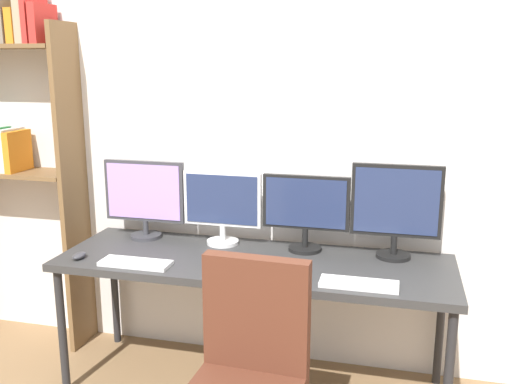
{
  "coord_description": "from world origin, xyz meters",
  "views": [
    {
      "loc": [
        0.7,
        -2.12,
        1.75
      ],
      "look_at": [
        0.0,
        0.65,
        1.09
      ],
      "focal_mm": 39.84,
      "sensor_mm": 36.0,
      "label": 1
    }
  ],
  "objects_px": {
    "bookshelf": "(4,118)",
    "monitor_center_left": "(222,205)",
    "monitor_far_left": "(145,196)",
    "computer_mouse": "(79,256)",
    "keyboard_right": "(359,284)",
    "desk": "(254,269)",
    "monitor_far_right": "(396,207)",
    "monitor_center_right": "(306,209)",
    "keyboard_left": "(136,263)"
  },
  "relations": [
    {
      "from": "keyboard_right",
      "to": "monitor_far_left",
      "type": "bearing_deg",
      "value": 160.75
    },
    {
      "from": "keyboard_right",
      "to": "computer_mouse",
      "type": "xyz_separation_m",
      "value": [
        -1.45,
        0.02,
        0.01
      ]
    },
    {
      "from": "monitor_far_left",
      "to": "monitor_center_left",
      "type": "bearing_deg",
      "value": -0.01
    },
    {
      "from": "keyboard_left",
      "to": "computer_mouse",
      "type": "distance_m",
      "value": 0.33
    },
    {
      "from": "monitor_center_right",
      "to": "keyboard_right",
      "type": "relative_size",
      "value": 1.31
    },
    {
      "from": "bookshelf",
      "to": "monitor_far_right",
      "type": "xyz_separation_m",
      "value": [
        2.32,
        -0.02,
        -0.4
      ]
    },
    {
      "from": "monitor_far_left",
      "to": "monitor_far_right",
      "type": "height_order",
      "value": "monitor_far_right"
    },
    {
      "from": "desk",
      "to": "monitor_far_right",
      "type": "relative_size",
      "value": 4.14
    },
    {
      "from": "monitor_far_left",
      "to": "keyboard_left",
      "type": "bearing_deg",
      "value": -71.69
    },
    {
      "from": "bookshelf",
      "to": "monitor_far_left",
      "type": "distance_m",
      "value": 1.0
    },
    {
      "from": "desk",
      "to": "monitor_far_left",
      "type": "xyz_separation_m",
      "value": [
        -0.71,
        0.21,
        0.3
      ]
    },
    {
      "from": "keyboard_right",
      "to": "computer_mouse",
      "type": "relative_size",
      "value": 3.75
    },
    {
      "from": "desk",
      "to": "monitor_center_left",
      "type": "relative_size",
      "value": 4.61
    },
    {
      "from": "monitor_far_left",
      "to": "desk",
      "type": "bearing_deg",
      "value": -16.73
    },
    {
      "from": "monitor_far_right",
      "to": "keyboard_right",
      "type": "distance_m",
      "value": 0.54
    },
    {
      "from": "keyboard_left",
      "to": "computer_mouse",
      "type": "bearing_deg",
      "value": 177.09
    },
    {
      "from": "bookshelf",
      "to": "computer_mouse",
      "type": "xyz_separation_m",
      "value": [
        0.72,
        -0.44,
        -0.66
      ]
    },
    {
      "from": "bookshelf",
      "to": "monitor_center_left",
      "type": "xyz_separation_m",
      "value": [
        1.38,
        -0.02,
        -0.45
      ]
    },
    {
      "from": "desk",
      "to": "monitor_center_right",
      "type": "bearing_deg",
      "value": 42.03
    },
    {
      "from": "monitor_center_right",
      "to": "keyboard_left",
      "type": "height_order",
      "value": "monitor_center_right"
    },
    {
      "from": "computer_mouse",
      "to": "monitor_center_right",
      "type": "bearing_deg",
      "value": 20.73
    },
    {
      "from": "bookshelf",
      "to": "monitor_center_right",
      "type": "height_order",
      "value": "bookshelf"
    },
    {
      "from": "desk",
      "to": "computer_mouse",
      "type": "bearing_deg",
      "value": -166.51
    },
    {
      "from": "monitor_far_left",
      "to": "monitor_center_left",
      "type": "xyz_separation_m",
      "value": [
        0.47,
        -0.0,
        -0.02
      ]
    },
    {
      "from": "keyboard_left",
      "to": "monitor_center_right",
      "type": "bearing_deg",
      "value": 29.07
    },
    {
      "from": "bookshelf",
      "to": "computer_mouse",
      "type": "relative_size",
      "value": 22.28
    },
    {
      "from": "monitor_center_left",
      "to": "computer_mouse",
      "type": "height_order",
      "value": "monitor_center_left"
    },
    {
      "from": "computer_mouse",
      "to": "desk",
      "type": "bearing_deg",
      "value": 13.49
    },
    {
      "from": "monitor_far_right",
      "to": "keyboard_left",
      "type": "relative_size",
      "value": 1.36
    },
    {
      "from": "desk",
      "to": "monitor_center_right",
      "type": "relative_size",
      "value": 4.37
    },
    {
      "from": "monitor_far_left",
      "to": "monitor_far_right",
      "type": "relative_size",
      "value": 0.97
    },
    {
      "from": "monitor_far_left",
      "to": "monitor_center_left",
      "type": "height_order",
      "value": "monitor_far_left"
    },
    {
      "from": "monitor_far_left",
      "to": "computer_mouse",
      "type": "bearing_deg",
      "value": -113.23
    },
    {
      "from": "bookshelf",
      "to": "keyboard_right",
      "type": "xyz_separation_m",
      "value": [
        2.17,
        -0.46,
        -0.67
      ]
    },
    {
      "from": "monitor_center_right",
      "to": "computer_mouse",
      "type": "xyz_separation_m",
      "value": [
        -1.12,
        -0.43,
        -0.22
      ]
    },
    {
      "from": "bookshelf",
      "to": "keyboard_left",
      "type": "bearing_deg",
      "value": -23.64
    },
    {
      "from": "monitor_center_left",
      "to": "keyboard_left",
      "type": "height_order",
      "value": "monitor_center_left"
    },
    {
      "from": "monitor_far_right",
      "to": "keyboard_left",
      "type": "height_order",
      "value": "monitor_far_right"
    },
    {
      "from": "monitor_center_left",
      "to": "keyboard_right",
      "type": "bearing_deg",
      "value": -29.07
    },
    {
      "from": "keyboard_left",
      "to": "computer_mouse",
      "type": "relative_size",
      "value": 3.8
    },
    {
      "from": "desk",
      "to": "monitor_far_right",
      "type": "xyz_separation_m",
      "value": [
        0.71,
        0.21,
        0.33
      ]
    },
    {
      "from": "monitor_far_left",
      "to": "monitor_far_right",
      "type": "xyz_separation_m",
      "value": [
        1.41,
        0.0,
        0.03
      ]
    },
    {
      "from": "bookshelf",
      "to": "computer_mouse",
      "type": "height_order",
      "value": "bookshelf"
    },
    {
      "from": "monitor_center_right",
      "to": "keyboard_right",
      "type": "distance_m",
      "value": 0.59
    },
    {
      "from": "monitor_center_left",
      "to": "computer_mouse",
      "type": "bearing_deg",
      "value": -146.93
    },
    {
      "from": "bookshelf",
      "to": "computer_mouse",
      "type": "distance_m",
      "value": 1.07
    },
    {
      "from": "monitor_far_left",
      "to": "bookshelf",
      "type": "bearing_deg",
      "value": 178.87
    },
    {
      "from": "monitor_far_left",
      "to": "keyboard_right",
      "type": "relative_size",
      "value": 1.34
    },
    {
      "from": "desk",
      "to": "computer_mouse",
      "type": "xyz_separation_m",
      "value": [
        -0.89,
        -0.21,
        0.07
      ]
    },
    {
      "from": "bookshelf",
      "to": "monitor_center_left",
      "type": "relative_size",
      "value": 4.81
    }
  ]
}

